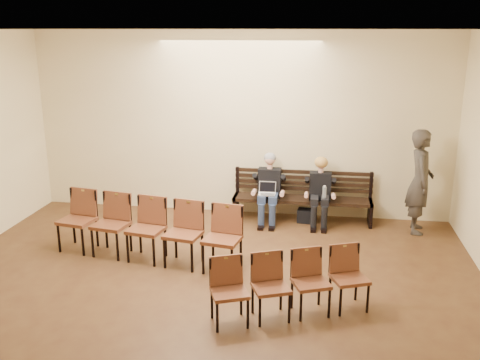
% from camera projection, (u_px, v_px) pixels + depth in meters
% --- Properties ---
extents(ground, '(10.00, 10.00, 0.00)m').
position_uv_depth(ground, '(170.00, 359.00, 5.90)').
color(ground, brown).
rests_on(ground, ground).
extents(room_walls, '(8.02, 10.01, 3.51)m').
position_uv_depth(room_walls, '(181.00, 120.00, 5.95)').
color(room_walls, '#FBEAB4').
rests_on(room_walls, ground).
extents(bench, '(2.60, 0.90, 0.45)m').
position_uv_depth(bench, '(302.00, 209.00, 10.07)').
color(bench, black).
rests_on(bench, ground).
extents(seated_man, '(0.52, 0.72, 1.26)m').
position_uv_depth(seated_man, '(269.00, 189.00, 9.94)').
color(seated_man, black).
rests_on(seated_man, ground).
extents(seated_woman, '(0.49, 0.68, 1.14)m').
position_uv_depth(seated_woman, '(320.00, 195.00, 9.81)').
color(seated_woman, black).
rests_on(seated_woman, ground).
extents(laptop, '(0.33, 0.27, 0.23)m').
position_uv_depth(laptop, '(267.00, 196.00, 9.77)').
color(laptop, silver).
rests_on(laptop, bench).
extents(water_bottle, '(0.08, 0.08, 0.24)m').
position_uv_depth(water_bottle, '(324.00, 198.00, 9.61)').
color(water_bottle, silver).
rests_on(water_bottle, bench).
extents(bag, '(0.36, 0.27, 0.25)m').
position_uv_depth(bag, '(307.00, 216.00, 10.02)').
color(bag, black).
rests_on(bag, ground).
extents(passerby, '(0.56, 0.81, 2.14)m').
position_uv_depth(passerby, '(421.00, 174.00, 9.32)').
color(passerby, '#38342E').
rests_on(passerby, ground).
extents(chair_row_front, '(3.09, 1.05, 0.99)m').
position_uv_depth(chair_row_front, '(146.00, 230.00, 8.31)').
color(chair_row_front, brown).
rests_on(chair_row_front, ground).
extents(chair_row_back, '(2.04, 1.19, 0.83)m').
position_uv_depth(chair_row_back, '(291.00, 286.00, 6.69)').
color(chair_row_back, brown).
rests_on(chair_row_back, ground).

